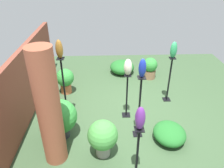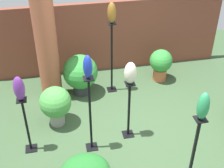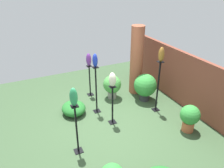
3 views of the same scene
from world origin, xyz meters
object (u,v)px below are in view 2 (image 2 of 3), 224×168
object	(u,v)px
pedestal_cobalt	(90,118)
potted_plant_mid_right	(161,63)
pedestal_bronze	(112,61)
brick_pillar	(47,48)
art_vase_jade	(203,106)
art_vase_bronze	(112,13)
art_vase_violet	(19,89)
potted_plant_near_pillar	(80,73)
art_vase_cobalt	(88,67)
art_vase_ivory	(130,73)
pedestal_violet	(27,128)
pedestal_ivory	(129,112)
pedestal_jade	(193,155)
potted_plant_front_right	(56,104)

from	to	relation	value
pedestal_cobalt	potted_plant_mid_right	size ratio (longest dim) A/B	1.93
pedestal_bronze	brick_pillar	bearing A→B (deg)	178.50
art_vase_jade	art_vase_bronze	bearing A→B (deg)	104.06
art_vase_violet	potted_plant_near_pillar	bearing A→B (deg)	54.61
brick_pillar	potted_plant_near_pillar	world-z (taller)	brick_pillar
art_vase_cobalt	art_vase_ivory	world-z (taller)	art_vase_cobalt
pedestal_bronze	art_vase_jade	world-z (taller)	art_vase_jade
pedestal_bronze	art_vase_ivory	world-z (taller)	pedestal_bronze
brick_pillar	potted_plant_mid_right	world-z (taller)	brick_pillar
pedestal_violet	art_vase_cobalt	bearing A→B (deg)	-9.61
pedestal_bronze	art_vase_bronze	distance (m)	1.06
pedestal_ivory	potted_plant_mid_right	xyz separation A→B (m)	(1.17, 1.67, -0.08)
art_vase_jade	art_vase_ivory	size ratio (longest dim) A/B	1.09
pedestal_cobalt	art_vase_jade	xyz separation A→B (m)	(1.37, -1.02, 0.81)
pedestal_cobalt	art_vase_cobalt	size ratio (longest dim) A/B	3.77
art_vase_violet	pedestal_ivory	bearing A→B (deg)	0.40
pedestal_violet	art_vase_ivory	world-z (taller)	art_vase_ivory
potted_plant_near_pillar	potted_plant_mid_right	size ratio (longest dim) A/B	1.20
pedestal_cobalt	art_vase_ivory	bearing A→B (deg)	15.03
pedestal_bronze	art_vase_cobalt	bearing A→B (deg)	-112.77
pedestal_bronze	art_vase_cobalt	world-z (taller)	art_vase_cobalt
pedestal_violet	pedestal_jade	bearing A→B (deg)	-26.33
art_vase_violet	potted_plant_front_right	distance (m)	1.13
potted_plant_mid_right	pedestal_jade	bearing A→B (deg)	-99.95
pedestal_ivory	art_vase_bronze	world-z (taller)	art_vase_bronze
pedestal_violet	art_vase_cobalt	distance (m)	1.57
potted_plant_mid_right	art_vase_violet	bearing A→B (deg)	-150.08
pedestal_jade	pedestal_violet	size ratio (longest dim) A/B	1.18
potted_plant_front_right	potted_plant_mid_right	distance (m)	2.65
pedestal_bronze	art_vase_ivory	xyz separation A→B (m)	(0.01, -1.48, 0.61)
brick_pillar	pedestal_bronze	distance (m)	1.36
art_vase_violet	potted_plant_front_right	size ratio (longest dim) A/B	0.53
potted_plant_mid_right	pedestal_cobalt	bearing A→B (deg)	-135.28
art_vase_jade	potted_plant_mid_right	world-z (taller)	art_vase_jade
brick_pillar	pedestal_jade	distance (m)	3.41
art_vase_bronze	potted_plant_near_pillar	distance (m)	1.45
art_vase_bronze	art_vase_violet	bearing A→B (deg)	-139.54
art_vase_bronze	art_vase_violet	xyz separation A→B (m)	(-1.74, -1.49, -0.51)
pedestal_violet	potted_plant_front_right	size ratio (longest dim) A/B	1.34
pedestal_bronze	art_vase_ivory	distance (m)	1.59
potted_plant_near_pillar	brick_pillar	bearing A→B (deg)	178.90
pedestal_bronze	art_vase_bronze	bearing A→B (deg)	-90.00
potted_plant_near_pillar	art_vase_bronze	bearing A→B (deg)	-1.87
pedestal_violet	pedestal_bronze	bearing A→B (deg)	40.46
pedestal_ivory	art_vase_ivory	distance (m)	0.82
pedestal_ivory	potted_plant_front_right	xyz separation A→B (m)	(-1.25, 0.59, -0.05)
art_vase_cobalt	potted_plant_near_pillar	bearing A→B (deg)	89.08
art_vase_jade	potted_plant_front_right	size ratio (longest dim) A/B	0.53
art_vase_violet	potted_plant_front_right	world-z (taller)	art_vase_violet
brick_pillar	art_vase_cobalt	bearing A→B (deg)	-70.62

